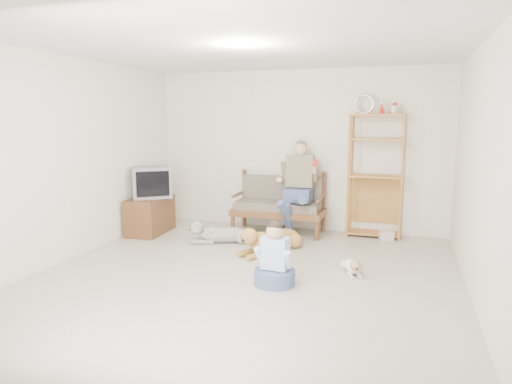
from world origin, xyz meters
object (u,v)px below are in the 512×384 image
(loveseat, at_px, (279,203))
(etagere, at_px, (375,175))
(tv_stand, at_px, (150,215))
(golden_retriever, at_px, (270,240))

(loveseat, bearing_deg, etagere, 6.00)
(tv_stand, distance_m, golden_retriever, 2.26)
(etagere, bearing_deg, golden_retriever, -134.46)
(golden_retriever, bearing_deg, tv_stand, -163.22)
(tv_stand, bearing_deg, golden_retriever, -14.93)
(loveseat, bearing_deg, tv_stand, -160.42)
(etagere, distance_m, golden_retriever, 2.09)
(etagere, relative_size, tv_stand, 2.44)
(etagere, relative_size, golden_retriever, 1.79)
(loveseat, height_order, etagere, etagere)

